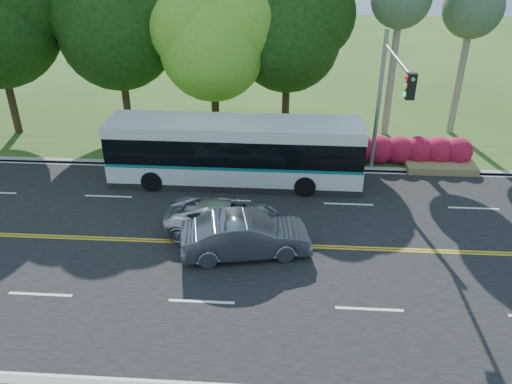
# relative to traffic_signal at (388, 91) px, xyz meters

# --- Properties ---
(ground) EXTENTS (120.00, 120.00, 0.00)m
(ground) POSITION_rel_traffic_signal_xyz_m (-6.49, -5.40, -4.67)
(ground) COLOR #30511B
(ground) RESTS_ON ground
(road) EXTENTS (60.00, 14.00, 0.02)m
(road) POSITION_rel_traffic_signal_xyz_m (-6.49, -5.40, -4.66)
(road) COLOR black
(road) RESTS_ON ground
(curb_north) EXTENTS (60.00, 0.30, 0.15)m
(curb_north) POSITION_rel_traffic_signal_xyz_m (-6.49, 1.75, -4.60)
(curb_north) COLOR #9E988F
(curb_north) RESTS_ON ground
(grass_verge) EXTENTS (60.00, 4.00, 0.10)m
(grass_verge) POSITION_rel_traffic_signal_xyz_m (-6.49, 3.60, -4.62)
(grass_verge) COLOR #30511B
(grass_verge) RESTS_ON ground
(lane_markings) EXTENTS (57.60, 13.82, 0.00)m
(lane_markings) POSITION_rel_traffic_signal_xyz_m (-6.59, -5.40, -4.65)
(lane_markings) COLOR gold
(lane_markings) RESTS_ON road
(tree_row) EXTENTS (44.70, 9.10, 13.84)m
(tree_row) POSITION_rel_traffic_signal_xyz_m (-11.65, 6.73, 2.06)
(tree_row) COLOR black
(tree_row) RESTS_ON ground
(bougainvillea_hedge) EXTENTS (9.50, 2.25, 1.50)m
(bougainvillea_hedge) POSITION_rel_traffic_signal_xyz_m (0.69, 2.75, -3.95)
(bougainvillea_hedge) COLOR maroon
(bougainvillea_hedge) RESTS_ON ground
(traffic_signal) EXTENTS (0.42, 6.10, 7.00)m
(traffic_signal) POSITION_rel_traffic_signal_xyz_m (0.00, 0.00, 0.00)
(traffic_signal) COLOR gray
(traffic_signal) RESTS_ON ground
(transit_bus) EXTENTS (11.91, 2.71, 3.11)m
(transit_bus) POSITION_rel_traffic_signal_xyz_m (-6.79, -0.03, -3.11)
(transit_bus) COLOR silver
(transit_bus) RESTS_ON road
(sedan) EXTENTS (5.07, 2.62, 1.59)m
(sedan) POSITION_rel_traffic_signal_xyz_m (-5.76, -6.03, -3.86)
(sedan) COLOR slate
(sedan) RESTS_ON road
(suv) EXTENTS (4.95, 2.55, 1.33)m
(suv) POSITION_rel_traffic_signal_xyz_m (-6.70, -4.62, -3.98)
(suv) COLOR #B7B8BC
(suv) RESTS_ON road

